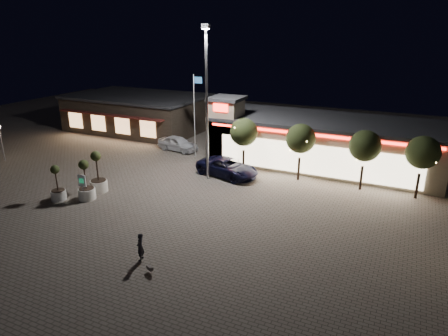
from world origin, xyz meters
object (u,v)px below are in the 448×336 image
at_px(pedestrian, 140,247).
at_px(planter_left, 98,179).
at_px(white_sedan, 178,143).
at_px(valet_sign, 82,183).
at_px(planter_mid, 58,189).
at_px(pickup_truck, 227,167).

distance_m(pedestrian, planter_left, 11.06).
distance_m(white_sedan, valet_sign, 14.11).
bearing_deg(planter_mid, white_sedan, 85.00).
xyz_separation_m(pickup_truck, planter_left, (-7.61, -7.38, 0.24)).
distance_m(pedestrian, valet_sign, 9.76).
xyz_separation_m(pedestrian, valet_sign, (-8.55, 4.66, 0.65)).
height_order(planter_mid, valet_sign, planter_mid).
distance_m(planter_mid, valet_sign, 2.05).
bearing_deg(valet_sign, pickup_truck, 52.01).
height_order(pedestrian, valet_sign, valet_sign).
bearing_deg(pedestrian, planter_mid, -123.76).
relative_size(pickup_truck, pedestrian, 3.52).
bearing_deg(white_sedan, pickup_truck, -113.54).
height_order(pickup_truck, planter_mid, planter_mid).
relative_size(pickup_truck, valet_sign, 2.71).
relative_size(planter_mid, valet_sign, 1.32).
height_order(planter_left, planter_mid, planter_left).
xyz_separation_m(planter_left, valet_sign, (0.31, -1.97, 0.43)).
distance_m(white_sedan, pedestrian, 20.85).
xyz_separation_m(white_sedan, valet_sign, (0.58, -14.09, 0.68)).
bearing_deg(valet_sign, pedestrian, -28.59).
bearing_deg(white_sedan, planter_left, -171.21).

